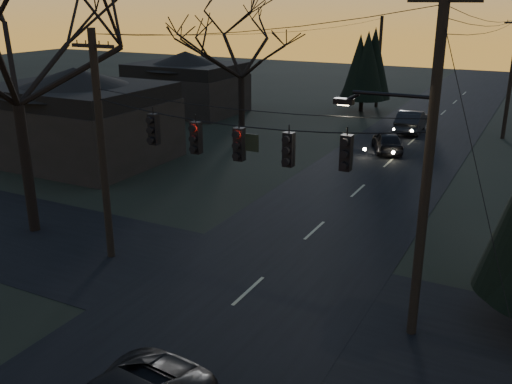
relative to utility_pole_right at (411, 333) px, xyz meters
The scene contains 14 objects.
main_road 11.41m from the utility_pole_right, 118.81° to the left, with size 8.00×120.00×0.02m, color black.
cross_road 5.50m from the utility_pole_right, behind, with size 60.00×7.00×0.02m, color black.
utility_pole_right is the anchor object (origin of this frame).
utility_pole_left 11.50m from the utility_pole_right, behind, with size 1.80×0.30×8.50m, color black, non-canonical shape.
utility_pole_far_r 28.00m from the utility_pole_right, 90.00° to the left, with size 1.80×0.30×8.50m, color black, non-canonical shape.
utility_pole_far_l 37.79m from the utility_pole_right, 107.72° to the left, with size 0.30×0.30×8.00m, color black, non-canonical shape.
span_signal_assembly 7.74m from the utility_pole_right, behind, with size 11.50×0.44×1.66m.
bare_tree_left 17.88m from the utility_pole_right, behind, with size 10.30×10.30×10.79m.
bare_tree_dist 26.80m from the utility_pole_right, 129.93° to the left, with size 7.83×7.83×8.31m.
evergreen_dist 35.77m from the utility_pole_right, 109.96° to the left, with size 3.99×3.99×6.39m.
house_left_near 24.78m from the utility_pole_right, 156.04° to the left, with size 10.00×8.00×5.60m.
house_left_far 36.51m from the utility_pole_right, 134.44° to the left, with size 9.00×7.00×5.20m.
sedan_oncoming_a 21.45m from the utility_pole_right, 107.09° to the left, with size 1.63×4.04×1.38m, color black.
sedan_oncoming_b 27.76m from the utility_pole_right, 103.12° to the left, with size 1.71×4.89×1.61m, color black.
Camera 1 is at (8.18, -5.18, 9.44)m, focal length 40.00 mm.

